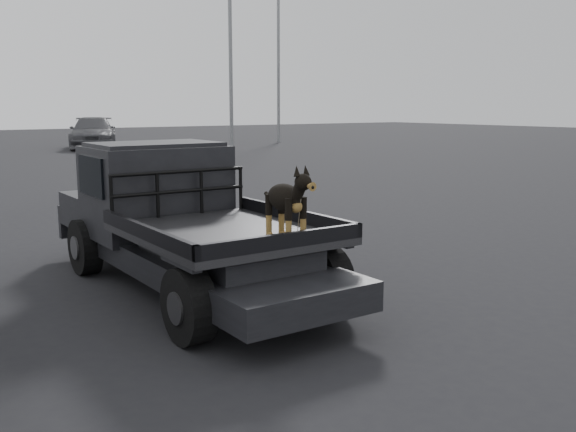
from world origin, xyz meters
TOP-DOWN VIEW (x-y plane):
  - ground at (0.00, 0.00)m, footprint 120.00×120.00m
  - flatbed_ute at (0.39, 1.88)m, footprint 2.00×5.40m
  - ute_cab at (0.39, 2.83)m, footprint 1.72×1.30m
  - headache_rack at (0.39, 2.08)m, footprint 1.80×0.08m
  - dog at (0.67, 0.14)m, footprint 0.32×0.60m
  - distant_car_b at (8.04, 29.17)m, footprint 4.09×6.14m
  - floodlight_mid at (12.73, 22.44)m, footprint 1.08×0.28m
  - floodlight_far at (19.28, 28.07)m, footprint 1.08×0.28m

SIDE VIEW (x-z plane):
  - ground at x=0.00m, z-range 0.00..0.00m
  - flatbed_ute at x=0.39m, z-range 0.00..0.92m
  - distant_car_b at x=8.04m, z-range 0.00..1.65m
  - headache_rack at x=0.39m, z-range 0.92..1.47m
  - dog at x=0.67m, z-range 0.92..1.66m
  - ute_cab at x=0.39m, z-range 0.92..1.80m
  - floodlight_mid at x=12.73m, z-range 0.60..13.81m
  - floodlight_far at x=19.28m, z-range 0.60..13.82m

